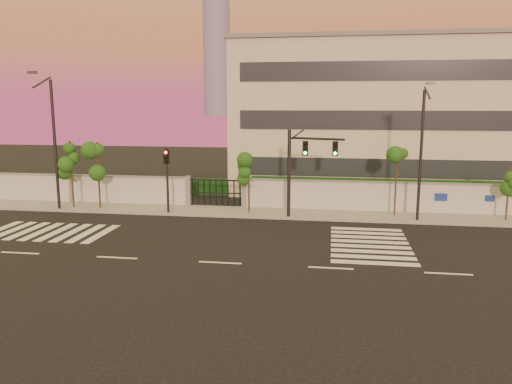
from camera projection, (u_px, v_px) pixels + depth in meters
ground at (220, 263)px, 22.82m from camera, size 120.00×120.00×0.00m
sidewalk at (255, 212)px, 33.03m from camera, size 60.00×3.00×0.15m
perimeter_wall at (260, 194)px, 34.30m from camera, size 60.00×0.36×2.20m
hedge_row at (280, 191)px, 36.85m from camera, size 41.00×4.25×1.80m
institutional_building at (382, 116)px, 41.81m from camera, size 24.40×12.40×12.25m
distant_skyscraper at (216, 9)px, 294.18m from camera, size 16.00×16.00×118.00m
road_markings at (207, 239)px, 26.71m from camera, size 57.00×7.62×0.02m
street_tree_b at (71, 159)px, 33.86m from camera, size 1.53×1.22×4.71m
street_tree_c at (98, 160)px, 33.70m from camera, size 1.54×1.22×4.64m
street_tree_d at (249, 170)px, 32.20m from camera, size 1.37×1.09×4.02m
street_tree_e at (397, 167)px, 31.33m from camera, size 1.35×1.07×4.41m
street_tree_f at (509, 181)px, 30.30m from camera, size 1.31×1.04×3.45m
traffic_signal_main at (300, 163)px, 30.85m from camera, size 3.48×1.22×5.61m
traffic_signal_secondary at (167, 172)px, 32.27m from camera, size 0.34×0.34×4.41m
streetlight_west at (53, 138)px, 32.96m from camera, size 0.55×2.20×9.15m
streetlight_east at (422, 149)px, 29.63m from camera, size 0.50×2.01×8.36m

